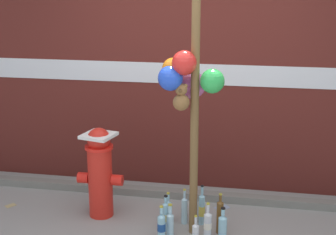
% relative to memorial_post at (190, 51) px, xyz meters
% --- Properties ---
extents(building_wall, '(10.00, 0.21, 3.13)m').
position_rel_memorial_post_xyz_m(building_wall, '(-0.11, 1.15, -0.11)').
color(building_wall, '#561E19').
rests_on(building_wall, ground_plane).
extents(curb_strip, '(8.00, 0.12, 0.08)m').
position_rel_memorial_post_xyz_m(curb_strip, '(-0.11, 0.71, -1.63)').
color(curb_strip, slate).
rests_on(curb_strip, ground_plane).
extents(memorial_post, '(0.64, 0.43, 3.04)m').
position_rel_memorial_post_xyz_m(memorial_post, '(0.00, 0.00, 0.00)').
color(memorial_post, brown).
rests_on(memorial_post, ground_plane).
extents(fire_hydrant, '(0.45, 0.34, 0.90)m').
position_rel_memorial_post_xyz_m(fire_hydrant, '(-0.89, 0.17, -1.20)').
color(fire_hydrant, red).
rests_on(fire_hydrant, ground_plane).
extents(bottle_0, '(0.08, 0.08, 0.30)m').
position_rel_memorial_post_xyz_m(bottle_0, '(0.32, -0.08, -1.55)').
color(bottle_0, '#93CCE0').
rests_on(bottle_0, ground_plane).
extents(bottle_1, '(0.08, 0.08, 0.35)m').
position_rel_memorial_post_xyz_m(bottle_1, '(0.02, 0.26, -1.54)').
color(bottle_1, '#93CCE0').
rests_on(bottle_1, ground_plane).
extents(bottle_2, '(0.07, 0.07, 0.30)m').
position_rel_memorial_post_xyz_m(bottle_2, '(-0.21, 0.15, -1.55)').
color(bottle_2, '#93CCE0').
rests_on(bottle_2, ground_plane).
extents(bottle_3, '(0.07, 0.07, 0.32)m').
position_rel_memorial_post_xyz_m(bottle_3, '(-0.22, -0.18, -1.55)').
color(bottle_3, '#93CCE0').
rests_on(bottle_3, ground_plane).
extents(bottle_4, '(0.06, 0.06, 0.40)m').
position_rel_memorial_post_xyz_m(bottle_4, '(0.11, 0.16, -1.52)').
color(bottle_4, '#93CCE0').
rests_on(bottle_4, ground_plane).
extents(bottle_5, '(0.07, 0.07, 0.31)m').
position_rel_memorial_post_xyz_m(bottle_5, '(-0.15, -0.11, -1.55)').
color(bottle_5, '#B2DBEA').
rests_on(bottle_5, ground_plane).
extents(bottle_6, '(0.06, 0.06, 0.31)m').
position_rel_memorial_post_xyz_m(bottle_6, '(0.11, -0.29, -1.55)').
color(bottle_6, silver).
rests_on(bottle_6, ground_plane).
extents(bottle_7, '(0.06, 0.06, 0.39)m').
position_rel_memorial_post_xyz_m(bottle_7, '(0.29, 0.02, -1.50)').
color(bottle_7, brown).
rests_on(bottle_7, ground_plane).
extents(bottle_8, '(0.07, 0.07, 0.35)m').
position_rel_memorial_post_xyz_m(bottle_8, '(-0.21, -0.01, -1.53)').
color(bottle_8, '#93CCE0').
rests_on(bottle_8, ground_plane).
extents(bottle_9, '(0.06, 0.06, 0.35)m').
position_rel_memorial_post_xyz_m(bottle_9, '(-0.06, 0.15, -1.53)').
color(bottle_9, '#B2DBEA').
rests_on(bottle_9, ground_plane).
extents(bottle_10, '(0.07, 0.07, 0.35)m').
position_rel_memorial_post_xyz_m(bottle_10, '(0.19, -0.12, -1.53)').
color(bottle_10, silver).
rests_on(bottle_10, ground_plane).
extents(litter_0, '(0.12, 0.13, 0.01)m').
position_rel_memorial_post_xyz_m(litter_0, '(-1.87, 0.20, -1.67)').
color(litter_0, tan).
rests_on(litter_0, ground_plane).
extents(litter_2, '(0.17, 0.16, 0.01)m').
position_rel_memorial_post_xyz_m(litter_2, '(0.27, 0.54, -1.67)').
color(litter_2, '#8C99B2').
rests_on(litter_2, ground_plane).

